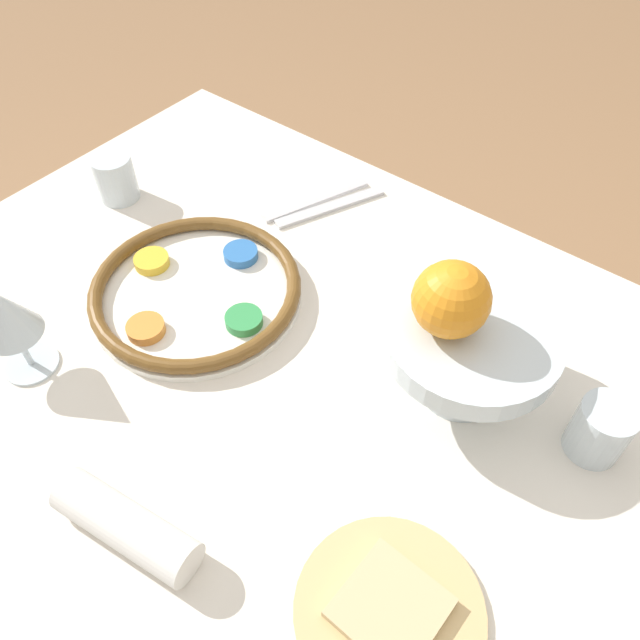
{
  "coord_description": "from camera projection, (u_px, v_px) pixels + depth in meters",
  "views": [
    {
      "loc": [
        0.34,
        -0.35,
        1.37
      ],
      "look_at": [
        0.01,
        0.06,
        0.76
      ],
      "focal_mm": 35.0,
      "sensor_mm": 36.0,
      "label": 1
    }
  ],
  "objects": [
    {
      "name": "bread_plate",
      "position": [
        390.0,
        610.0,
        0.6
      ],
      "size": [
        0.19,
        0.19,
        0.02
      ],
      "color": "tan",
      "rests_on": "dining_table"
    },
    {
      "name": "wine_glass",
      "position": [
        4.0,
        315.0,
        0.73
      ],
      "size": [
        0.07,
        0.07,
        0.14
      ],
      "color": "silver",
      "rests_on": "dining_table"
    },
    {
      "name": "fork_left",
      "position": [
        316.0,
        200.0,
        1.02
      ],
      "size": [
        0.09,
        0.19,
        0.01
      ],
      "color": "silver",
      "rests_on": "dining_table"
    },
    {
      "name": "fork_right",
      "position": [
        330.0,
        207.0,
        1.01
      ],
      "size": [
        0.1,
        0.18,
        0.01
      ],
      "color": "silver",
      "rests_on": "dining_table"
    },
    {
      "name": "dining_table",
      "position": [
        291.0,
        490.0,
        1.08
      ],
      "size": [
        1.16,
        0.86,
        0.72
      ],
      "color": "silver",
      "rests_on": "ground_plane"
    },
    {
      "name": "cup_mid",
      "position": [
        115.0,
        178.0,
        1.0
      ],
      "size": [
        0.06,
        0.06,
        0.08
      ],
      "color": "silver",
      "rests_on": "dining_table"
    },
    {
      "name": "cup_near",
      "position": [
        600.0,
        430.0,
        0.7
      ],
      "size": [
        0.06,
        0.06,
        0.08
      ],
      "color": "silver",
      "rests_on": "dining_table"
    },
    {
      "name": "ground_plane",
      "position": [
        297.0,
        564.0,
        1.35
      ],
      "size": [
        8.0,
        8.0,
        0.0
      ],
      "primitive_type": "plane",
      "color": "#99704C"
    },
    {
      "name": "seder_plate",
      "position": [
        196.0,
        290.0,
        0.87
      ],
      "size": [
        0.3,
        0.3,
        0.03
      ],
      "color": "white",
      "rests_on": "dining_table"
    },
    {
      "name": "orange_fruit",
      "position": [
        451.0,
        300.0,
        0.67
      ],
      "size": [
        0.09,
        0.09,
        0.09
      ],
      "color": "orange",
      "rests_on": "fruit_stand"
    },
    {
      "name": "fruit_stand",
      "position": [
        471.0,
        343.0,
        0.72
      ],
      "size": [
        0.2,
        0.2,
        0.11
      ],
      "color": "silver",
      "rests_on": "dining_table"
    },
    {
      "name": "napkin_roll",
      "position": [
        126.0,
        526.0,
        0.64
      ],
      "size": [
        0.17,
        0.07,
        0.05
      ],
      "color": "white",
      "rests_on": "dining_table"
    }
  ]
}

